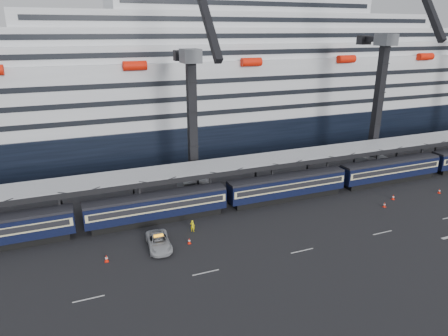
{
  "coord_description": "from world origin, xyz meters",
  "views": [
    {
      "loc": [
        -37.75,
        -38.81,
        24.63
      ],
      "look_at": [
        -18.32,
        10.0,
        6.37
      ],
      "focal_mm": 32.0,
      "sensor_mm": 36.0,
      "label": 1
    }
  ],
  "objects": [
    {
      "name": "ground",
      "position": [
        0.0,
        0.0,
        0.0
      ],
      "size": [
        260.0,
        260.0,
        0.0
      ],
      "primitive_type": "plane",
      "color": "black",
      "rests_on": "ground"
    },
    {
      "name": "train",
      "position": [
        -4.65,
        10.0,
        2.2
      ],
      "size": [
        133.05,
        3.0,
        4.05
      ],
      "color": "black",
      "rests_on": "ground"
    },
    {
      "name": "canopy",
      "position": [
        0.0,
        14.0,
        5.25
      ],
      "size": [
        130.0,
        6.25,
        5.53
      ],
      "color": "#9FA2A7",
      "rests_on": "ground"
    },
    {
      "name": "cruise_ship",
      "position": [
        -1.08,
        45.99,
        12.34
      ],
      "size": [
        214.09,
        28.84,
        34.0
      ],
      "color": "black",
      "rests_on": "ground"
    },
    {
      "name": "crane_dark_near",
      "position": [
        -20.0,
        18.59,
        11.93
      ],
      "size": [
        4.5,
        17.75,
        35.08
      ],
      "color": "#4E5056",
      "rests_on": "ground"
    },
    {
      "name": "crane_dark_mid",
      "position": [
        15.0,
        17.59,
        13.36
      ],
      "size": [
        4.5,
        18.24,
        39.64
      ],
      "color": "#4E5056",
      "rests_on": "ground"
    },
    {
      "name": "pickup_truck",
      "position": [
        -29.47,
        2.94,
        0.78
      ],
      "size": [
        2.97,
        5.78,
        1.56
      ],
      "primitive_type": "imported",
      "rotation": [
        0.0,
        0.0,
        -0.07
      ],
      "color": "#A3A5AA",
      "rests_on": "ground"
    },
    {
      "name": "worker",
      "position": [
        -24.55,
        5.32,
        0.8
      ],
      "size": [
        0.7,
        0.66,
        1.6
      ],
      "primitive_type": "imported",
      "rotation": [
        0.0,
        0.0,
        2.49
      ],
      "color": "#FAEA0D",
      "rests_on": "ground"
    },
    {
      "name": "traffic_cone_b",
      "position": [
        -35.64,
        2.14,
        0.43
      ],
      "size": [
        0.44,
        0.44,
        0.87
      ],
      "color": "#FC1C07",
      "rests_on": "ground"
    },
    {
      "name": "traffic_cone_c",
      "position": [
        -25.84,
        2.54,
        0.38
      ],
      "size": [
        0.39,
        0.39,
        0.78
      ],
      "color": "#FC1C07",
      "rests_on": "ground"
    },
    {
      "name": "traffic_cone_d",
      "position": [
        7.1,
        3.78,
        0.42
      ],
      "size": [
        0.42,
        0.42,
        0.84
      ],
      "color": "#FC1C07",
      "rests_on": "ground"
    },
    {
      "name": "traffic_cone_e",
      "position": [
        3.87,
        2.1,
        0.39
      ],
      "size": [
        0.39,
        0.39,
        0.78
      ],
      "color": "#FC1C07",
      "rests_on": "ground"
    },
    {
      "name": "traffic_cone_f",
      "position": [
        15.77,
        3.0,
        0.41
      ],
      "size": [
        0.41,
        0.41,
        0.82
      ],
      "color": "#FC1C07",
      "rests_on": "ground"
    }
  ]
}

